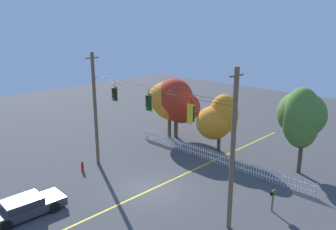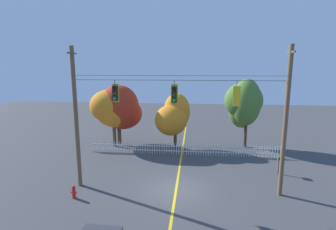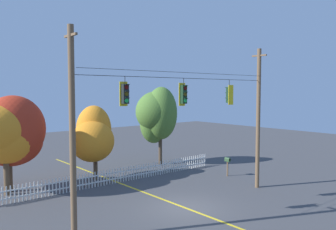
% 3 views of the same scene
% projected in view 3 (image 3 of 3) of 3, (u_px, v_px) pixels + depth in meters
% --- Properties ---
extents(ground, '(80.00, 80.00, 0.00)m').
position_uv_depth(ground, '(185.00, 208.00, 19.30)').
color(ground, '#424244').
extents(lane_centerline_stripe, '(0.16, 36.00, 0.01)m').
position_uv_depth(lane_centerline_stripe, '(185.00, 208.00, 19.30)').
color(lane_centerline_stripe, gold).
rests_on(lane_centerline_stripe, ground).
extents(signal_support_span, '(13.27, 1.10, 9.19)m').
position_uv_depth(signal_support_span, '(186.00, 123.00, 18.98)').
color(signal_support_span, brown).
rests_on(signal_support_span, ground).
extents(traffic_signal_westbound_side, '(0.43, 0.38, 1.40)m').
position_uv_depth(traffic_signal_westbound_side, '(125.00, 94.00, 16.42)').
color(traffic_signal_westbound_side, black).
extents(traffic_signal_southbound_primary, '(0.43, 0.38, 1.48)m').
position_uv_depth(traffic_signal_southbound_primary, '(183.00, 94.00, 18.79)').
color(traffic_signal_southbound_primary, black).
extents(traffic_signal_northbound_secondary, '(0.43, 0.38, 1.51)m').
position_uv_depth(traffic_signal_northbound_secondary, '(229.00, 95.00, 21.14)').
color(traffic_signal_northbound_secondary, black).
extents(white_picket_fence, '(17.23, 0.06, 1.04)m').
position_uv_depth(white_picket_fence, '(119.00, 175.00, 24.66)').
color(white_picket_fence, silver).
rests_on(white_picket_fence, ground).
extents(autumn_maple_near_fence, '(4.55, 3.72, 5.71)m').
position_uv_depth(autumn_maple_near_fence, '(3.00, 133.00, 21.49)').
color(autumn_maple_near_fence, brown).
rests_on(autumn_maple_near_fence, ground).
extents(autumn_maple_mid, '(4.06, 4.45, 6.16)m').
position_uv_depth(autumn_maple_mid, '(13.00, 134.00, 22.25)').
color(autumn_maple_mid, brown).
rests_on(autumn_maple_mid, ground).
extents(autumn_oak_far_east, '(3.34, 3.51, 5.38)m').
position_uv_depth(autumn_oak_far_east, '(93.00, 136.00, 25.33)').
color(autumn_oak_far_east, brown).
rests_on(autumn_oak_far_east, ground).
extents(autumn_maple_far_west, '(3.69, 3.50, 6.80)m').
position_uv_depth(autumn_maple_far_west, '(157.00, 114.00, 30.47)').
color(autumn_maple_far_west, '#473828').
rests_on(autumn_maple_far_west, ground).
extents(roadside_mailbox, '(0.25, 0.44, 1.42)m').
position_uv_depth(roadside_mailbox, '(228.00, 161.00, 26.52)').
color(roadside_mailbox, brown).
rests_on(roadside_mailbox, ground).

